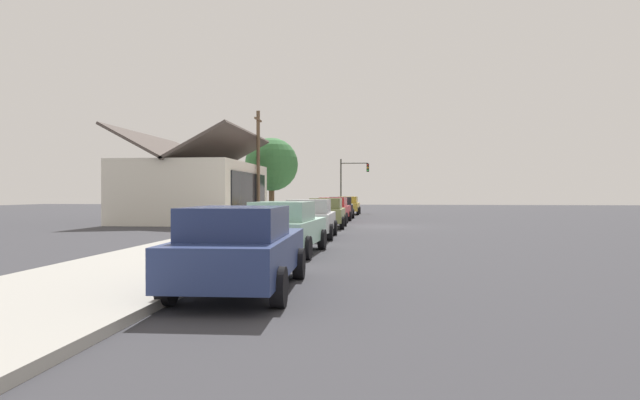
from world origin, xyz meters
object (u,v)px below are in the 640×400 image
object	(u,v)px
car_silver	(310,218)
traffic_light_main	(352,177)
shade_tree	(272,165)
utility_pole_wooden	(258,163)
car_navy	(241,248)
car_mustard	(348,205)
fire_hydrant_red	(253,234)
car_charcoal	(341,207)
car_seafoam	(285,227)
car_cherry	(334,209)
car_olive	(327,213)

from	to	relation	value
car_silver	traffic_light_main	distance (m)	29.52
shade_tree	utility_pole_wooden	xyz separation A→B (m)	(-6.63, -0.41, -0.26)
car_navy	car_mustard	world-z (taller)	same
car_navy	utility_pole_wooden	xyz separation A→B (m)	(25.88, 5.57, 3.11)
fire_hydrant_red	utility_pole_wooden	bearing A→B (deg)	12.35
shade_tree	traffic_light_main	xyz separation A→B (m)	(9.01, -6.07, -0.70)
car_mustard	fire_hydrant_red	distance (m)	29.76
car_charcoal	utility_pole_wooden	bearing A→B (deg)	130.22
car_seafoam	utility_pole_wooden	xyz separation A→B (m)	(19.73, 5.34, 3.11)
car_silver	traffic_light_main	bearing A→B (deg)	-1.54
car_charcoal	fire_hydrant_red	xyz separation A→B (m)	(-23.26, 1.31, -0.32)
car_seafoam	car_cherry	xyz separation A→B (m)	(18.44, 0.04, -0.00)
car_cherry	fire_hydrant_red	bearing A→B (deg)	177.74
car_silver	shade_tree	xyz separation A→B (m)	(20.38, 5.74, 3.38)
car_cherry	car_charcoal	world-z (taller)	same
car_mustard	traffic_light_main	bearing A→B (deg)	-0.58
car_mustard	car_cherry	bearing A→B (deg)	179.51
car_navy	car_seafoam	xyz separation A→B (m)	(6.15, 0.23, -0.00)
car_cherry	utility_pole_wooden	bearing A→B (deg)	78.45
traffic_light_main	utility_pole_wooden	world-z (taller)	utility_pole_wooden
car_charcoal	shade_tree	size ratio (longest dim) A/B	0.70
car_seafoam	car_mustard	xyz separation A→B (m)	(31.18, -0.23, 0.00)
car_charcoal	car_silver	bearing A→B (deg)	177.03
car_cherry	car_charcoal	bearing A→B (deg)	2.05
car_cherry	utility_pole_wooden	size ratio (longest dim) A/B	0.59
car_seafoam	car_silver	xyz separation A→B (m)	(5.98, 0.00, -0.00)
car_charcoal	fire_hydrant_red	bearing A→B (deg)	173.73
car_cherry	traffic_light_main	distance (m)	17.14
car_seafoam	car_mustard	size ratio (longest dim) A/B	0.97
car_seafoam	car_charcoal	size ratio (longest dim) A/B	1.02
car_mustard	shade_tree	bearing A→B (deg)	129.64
car_seafoam	car_silver	world-z (taller)	same
car_silver	car_mustard	size ratio (longest dim) A/B	0.93
traffic_light_main	car_seafoam	bearing A→B (deg)	179.48
shade_tree	traffic_light_main	distance (m)	10.88
car_navy	car_seafoam	size ratio (longest dim) A/B	1.03
car_silver	car_olive	world-z (taller)	same
car_seafoam	traffic_light_main	distance (m)	35.47
car_olive	car_navy	bearing A→B (deg)	179.94
car_silver	shade_tree	world-z (taller)	shade_tree
car_navy	car_cherry	distance (m)	24.59
car_olive	fire_hydrant_red	distance (m)	11.13
car_olive	traffic_light_main	size ratio (longest dim) A/B	0.83
car_seafoam	car_cherry	world-z (taller)	same
shade_tree	car_seafoam	bearing A→B (deg)	-167.70
shade_tree	fire_hydrant_red	bearing A→B (deg)	-169.96
car_silver	car_charcoal	size ratio (longest dim) A/B	0.98
traffic_light_main	shade_tree	bearing A→B (deg)	146.05
car_navy	utility_pole_wooden	bearing A→B (deg)	10.13
car_olive	fire_hydrant_red	size ratio (longest dim) A/B	6.11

